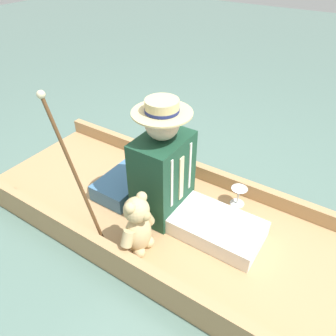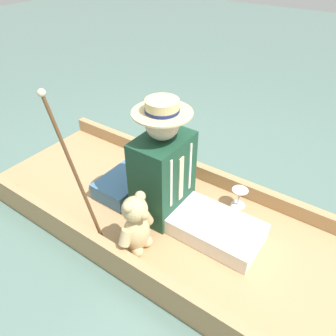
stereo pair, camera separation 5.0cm
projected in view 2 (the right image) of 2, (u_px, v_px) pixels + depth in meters
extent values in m
plane|color=slate|center=(160.00, 222.00, 2.27)|extent=(16.00, 16.00, 0.00)
cube|color=tan|center=(160.00, 216.00, 2.24)|extent=(1.02, 2.53, 0.11)
cube|color=tan|center=(197.00, 170.00, 2.49)|extent=(0.06, 2.53, 0.11)
cube|color=tan|center=(110.00, 252.00, 1.86)|extent=(0.06, 2.53, 0.11)
cube|color=teal|center=(124.00, 184.00, 2.35)|extent=(0.40, 0.28, 0.12)
cube|color=white|center=(217.00, 229.00, 2.00)|extent=(0.34, 0.54, 0.11)
cube|color=#19422D|center=(163.00, 177.00, 2.06)|extent=(0.38, 0.26, 0.56)
cube|color=beige|center=(181.00, 179.00, 1.97)|extent=(0.04, 0.01, 0.31)
cube|color=white|center=(190.00, 167.00, 2.02)|extent=(0.02, 0.01, 0.34)
cube|color=white|center=(171.00, 184.00, 1.88)|extent=(0.02, 0.01, 0.34)
sphere|color=beige|center=(162.00, 123.00, 1.83)|extent=(0.20, 0.20, 0.20)
cylinder|color=#CCB77F|center=(162.00, 113.00, 1.79)|extent=(0.34, 0.34, 0.01)
cylinder|color=#CCB77F|center=(162.00, 106.00, 1.77)|extent=(0.19, 0.19, 0.07)
cylinder|color=navy|center=(162.00, 110.00, 1.78)|extent=(0.19, 0.19, 0.02)
ellipsoid|color=tan|center=(137.00, 233.00, 1.88)|extent=(0.17, 0.14, 0.25)
sphere|color=tan|center=(135.00, 209.00, 1.77)|extent=(0.15, 0.15, 0.15)
sphere|color=tan|center=(144.00, 215.00, 1.75)|extent=(0.06, 0.06, 0.06)
sphere|color=tan|center=(140.00, 196.00, 1.77)|extent=(0.06, 0.06, 0.06)
sphere|color=tan|center=(128.00, 207.00, 1.71)|extent=(0.06, 0.06, 0.06)
cylinder|color=tan|center=(146.00, 218.00, 1.92)|extent=(0.10, 0.06, 0.11)
cylinder|color=tan|center=(126.00, 237.00, 1.80)|extent=(0.10, 0.06, 0.11)
sphere|color=tan|center=(147.00, 241.00, 1.95)|extent=(0.07, 0.07, 0.07)
sphere|color=tan|center=(137.00, 251.00, 1.89)|extent=(0.07, 0.07, 0.07)
cylinder|color=silver|center=(238.00, 205.00, 2.25)|extent=(0.10, 0.10, 0.01)
cylinder|color=silver|center=(239.00, 200.00, 2.23)|extent=(0.01, 0.01, 0.08)
cone|color=silver|center=(240.00, 193.00, 2.19)|extent=(0.11, 0.11, 0.05)
cylinder|color=brown|center=(76.00, 175.00, 1.80)|extent=(0.02, 0.29, 0.90)
sphere|color=beige|center=(42.00, 93.00, 1.60)|extent=(0.04, 0.04, 0.04)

